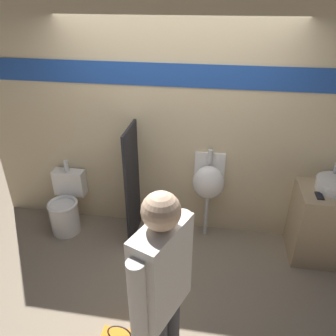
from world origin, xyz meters
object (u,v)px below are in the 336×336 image
Objects in this scene: urinal_near_counter at (208,182)px; toilet at (66,207)px; person_in_vest at (162,295)px; cell_phone at (319,196)px.

urinal_near_counter is 1.29× the size of toilet.
person_in_vest reaches higher than urinal_near_counter.
cell_phone is 0.16× the size of toilet.
toilet is (-1.75, -0.16, -0.44)m from urinal_near_counter.
cell_phone is 2.07m from person_in_vest.
toilet reaches higher than cell_phone.
person_in_vest is (1.53, -1.67, 0.65)m from toilet.
cell_phone is 0.08× the size of person_in_vest.
toilet is at bearing -174.64° from urinal_near_counter.
person_in_vest reaches higher than toilet.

